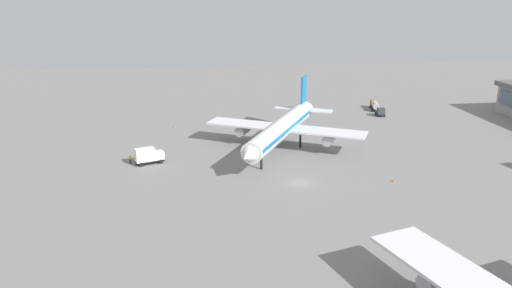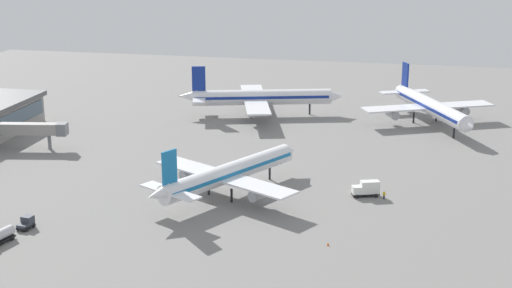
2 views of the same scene
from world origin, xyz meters
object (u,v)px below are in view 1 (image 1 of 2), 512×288
object	(u,v)px
ground_crew_worker	(130,159)
safety_cone_near_gate	(175,126)
airplane_at_gate	(283,127)
catering_truck	(148,156)
fuel_truck	(375,105)
safety_cone_mid_apron	(393,180)
baggage_tug	(380,112)

from	to	relation	value
ground_crew_worker	safety_cone_near_gate	distance (m)	27.03
airplane_at_gate	catering_truck	bearing A→B (deg)	-50.11
fuel_truck	airplane_at_gate	bearing A→B (deg)	147.91
safety_cone_mid_apron	baggage_tug	bearing A→B (deg)	-18.95
safety_cone_mid_apron	catering_truck	bearing A→B (deg)	70.00
fuel_truck	ground_crew_worker	world-z (taller)	fuel_truck
catering_truck	ground_crew_worker	world-z (taller)	catering_truck
baggage_tug	ground_crew_worker	world-z (taller)	baggage_tug
catering_truck	ground_crew_worker	bearing A→B (deg)	147.38
fuel_truck	ground_crew_worker	distance (m)	75.10
airplane_at_gate	catering_truck	size ratio (longest dim) A/B	6.79
airplane_at_gate	safety_cone_mid_apron	size ratio (longest dim) A/B	66.95
safety_cone_near_gate	safety_cone_mid_apron	world-z (taller)	same
fuel_truck	catering_truck	bearing A→B (deg)	135.34
airplane_at_gate	catering_truck	world-z (taller)	airplane_at_gate
baggage_tug	safety_cone_mid_apron	world-z (taller)	baggage_tug
fuel_truck	baggage_tug	bearing A→B (deg)	-175.60
baggage_tug	safety_cone_mid_apron	distance (m)	49.41
fuel_truck	ground_crew_worker	size ratio (longest dim) A/B	3.93
ground_crew_worker	safety_cone_near_gate	world-z (taller)	ground_crew_worker
fuel_truck	safety_cone_mid_apron	xyz separation A→B (m)	(-54.19, 17.26, -1.09)
ground_crew_worker	safety_cone_mid_apron	size ratio (longest dim) A/B	2.78
baggage_tug	safety_cone_near_gate	bearing A→B (deg)	-78.22
safety_cone_mid_apron	fuel_truck	bearing A→B (deg)	-17.66
ground_crew_worker	safety_cone_near_gate	size ratio (longest dim) A/B	2.78
safety_cone_near_gate	safety_cone_mid_apron	bearing A→B (deg)	-137.15
catering_truck	safety_cone_mid_apron	bearing A→B (deg)	-39.79
airplane_at_gate	fuel_truck	size ratio (longest dim) A/B	6.11
fuel_truck	safety_cone_near_gate	distance (m)	57.98
airplane_at_gate	baggage_tug	world-z (taller)	airplane_at_gate
safety_cone_mid_apron	safety_cone_near_gate	bearing A→B (deg)	42.85
airplane_at_gate	fuel_truck	bearing A→B (deg)	163.17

